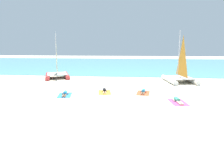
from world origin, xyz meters
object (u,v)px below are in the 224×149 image
sailboat_white (180,74)px  sailboat_red (57,71)px  sunbather_center_left (105,91)px  towel_rightmost (178,102)px  towel_leftmost (65,95)px  sunbather_rightmost (178,100)px  sunbather_leftmost (65,94)px  sunbather_center_right (143,91)px  towel_center_right (143,93)px  towel_center_left (105,92)px

sailboat_white → sailboat_red: size_ratio=0.99×
sunbather_center_left → towel_rightmost: size_ratio=0.82×
sailboat_red → towel_leftmost: 9.72m
towel_leftmost → sunbather_rightmost: size_ratio=1.21×
sunbather_center_left → sunbather_rightmost: size_ratio=1.00×
sunbather_leftmost → sunbather_center_right: same height
sunbather_leftmost → sunbather_center_left: bearing=10.1°
towel_leftmost → sunbather_leftmost: (-0.01, 0.07, 0.13)m
sailboat_white → sunbather_rightmost: bearing=-111.9°
sunbather_center_left → sunbather_leftmost: bearing=-167.1°
towel_leftmost → sunbather_leftmost: bearing=102.7°
sailboat_red → sunbather_center_left: size_ratio=3.87×
towel_center_right → towel_center_left: bearing=-178.2°
sunbather_center_left → towel_center_right: sunbather_center_left is taller
towel_center_right → towel_rightmost: (2.43, -2.56, 0.00)m
sunbather_rightmost → sunbather_leftmost: bearing=166.3°
towel_leftmost → sunbather_center_right: bearing=12.9°
sunbather_center_right → sunbather_rightmost: (2.41, -2.56, 0.00)m
towel_leftmost → towel_center_right: same height
sunbather_leftmost → sunbather_rightmost: 9.18m
sailboat_red → towel_center_right: size_ratio=3.19×
sunbather_center_right → sunbather_center_left: bearing=-170.1°
sailboat_red → towel_center_left: (7.41, -7.37, -0.90)m
towel_center_left → sunbather_center_left: sunbather_center_left is taller
towel_leftmost → towel_rightmost: 9.18m
towel_center_left → towel_rightmost: same height
sunbather_rightmost → sailboat_white: bearing=69.1°
towel_center_left → sunbather_center_left: size_ratio=1.21×
towel_center_left → towel_rightmost: size_ratio=1.00×
sailboat_red → towel_rightmost: 16.55m
towel_leftmost → towel_center_left: size_ratio=1.00×
towel_center_left → sunbather_rightmost: bearing=-22.1°
towel_center_right → sunbather_rightmost: sunbather_rightmost is taller
sailboat_white → towel_center_left: (-7.98, -6.01, -0.89)m
sunbather_leftmost → towel_rightmost: size_ratio=0.82×
sailboat_white → sunbather_center_right: (-4.51, -5.83, -0.77)m
sailboat_red → towel_rightmost: sailboat_red is taller
sunbather_center_left → towel_center_left: bearing=-90.0°
towel_leftmost → sunbather_leftmost: sunbather_leftmost is taller
towel_center_left → sunbather_rightmost: 6.34m
towel_center_left → towel_center_right: size_ratio=1.00×
sailboat_red → towel_leftmost: bearing=-88.3°
sunbather_center_right → sunbather_rightmost: same height
sunbather_center_left → towel_center_right: size_ratio=0.82×
sailboat_red → towel_leftmost: size_ratio=3.19×
sunbather_rightmost → towel_leftmost: bearing=166.7°
sunbather_center_left → sunbather_rightmost: same height
sailboat_white → sunbather_leftmost: size_ratio=3.86×
towel_center_left → sunbather_center_right: size_ratio=1.21×
sailboat_white → towel_center_right: 7.48m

